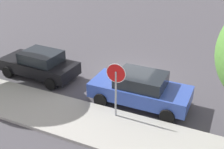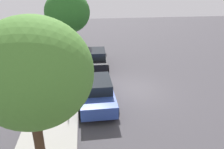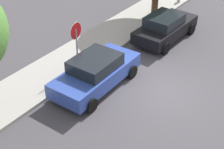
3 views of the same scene
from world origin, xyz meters
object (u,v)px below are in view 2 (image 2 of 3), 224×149
object	(u,v)px
fire_hydrant	(76,46)
parked_car_black	(95,58)
street_tree_near_corner	(67,12)
stop_sign	(69,73)
street_tree_mid_block	(35,73)
parked_car_blue	(96,91)

from	to	relation	value
fire_hydrant	parked_car_black	bearing A→B (deg)	-161.78
street_tree_near_corner	fire_hydrant	distance (m)	4.58
stop_sign	street_tree_mid_block	xyz separation A→B (m)	(-5.38, 0.58, 2.29)
parked_car_black	street_tree_near_corner	distance (m)	4.87
stop_sign	parked_car_black	bearing A→B (deg)	-18.71
stop_sign	parked_car_blue	bearing A→B (deg)	-109.10
street_tree_near_corner	fire_hydrant	xyz separation A→B (m)	(2.54, -0.45, -3.78)
stop_sign	parked_car_blue	xyz separation A→B (m)	(-0.53, -1.54, -1.00)
stop_sign	parked_car_black	size ratio (longest dim) A/B	0.58
parked_car_blue	parked_car_black	size ratio (longest dim) A/B	1.04
street_tree_mid_block	parked_car_black	bearing A→B (deg)	-12.60
parked_car_black	fire_hydrant	bearing A→B (deg)	18.22
parked_car_blue	street_tree_near_corner	distance (m)	9.49
parked_car_blue	stop_sign	bearing A→B (deg)	70.90
stop_sign	parked_car_black	xyz separation A→B (m)	(5.40, -1.83, -1.02)
parked_car_black	street_tree_near_corner	world-z (taller)	street_tree_near_corner
street_tree_near_corner	parked_car_blue	bearing A→B (deg)	-167.67
parked_car_blue	fire_hydrant	world-z (taller)	parked_car_blue
street_tree_near_corner	street_tree_mid_block	xyz separation A→B (m)	(-13.52, 0.22, -0.06)
stop_sign	parked_car_black	distance (m)	5.79
parked_car_blue	street_tree_near_corner	xyz separation A→B (m)	(8.67, 1.90, 3.36)
parked_car_black	fire_hydrant	distance (m)	5.58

